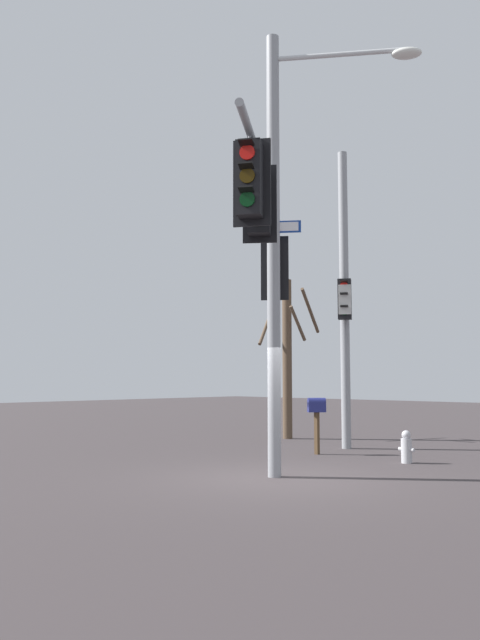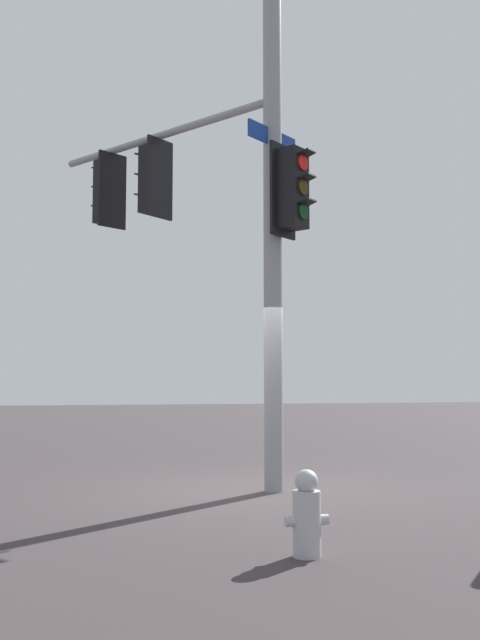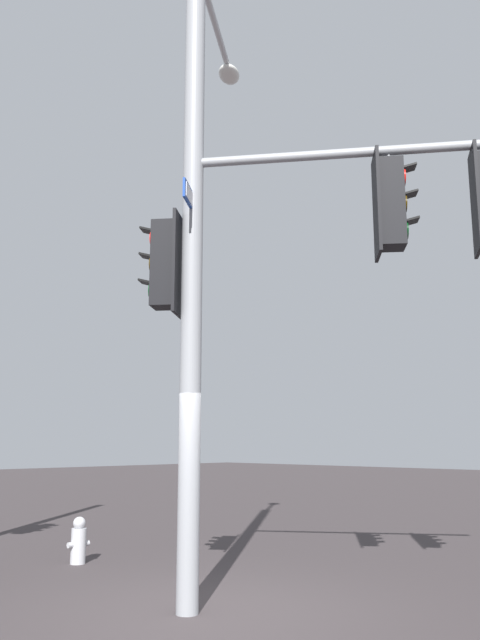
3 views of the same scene
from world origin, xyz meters
name	(u,v)px [view 1 (image 1 of 3)]	position (x,y,z in m)	size (l,w,h in m)	color
ground_plane	(279,479)	(0.00, 0.00, 0.00)	(80.00, 80.00, 0.00)	#393234
main_signal_pole_assembly	(276,224)	(-0.39, 0.50, 4.77)	(3.22, 5.69, 8.90)	gray
secondary_pole_assembly	(344,298)	(2.01, -5.20, 4.10)	(0.58, 0.74, 8.27)	gray
fire_hydrant	(406,448)	(-0.62, -3.71, 0.34)	(0.38, 0.24, 0.73)	#B2B2B7
mailbox	(317,410)	(1.85, -3.66, 1.11)	(0.47, 0.49, 1.41)	#4C3823
bare_tree_behind_pole	(288,354)	(5.04, -6.38, 2.68)	(2.04, 2.02, 5.08)	brown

